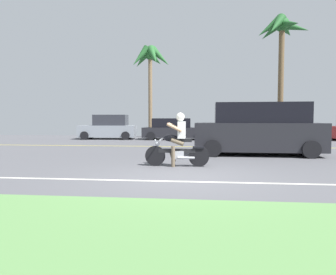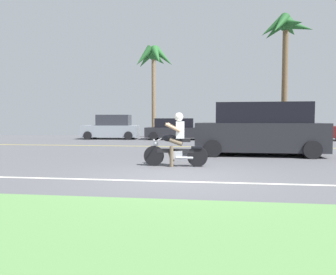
{
  "view_description": "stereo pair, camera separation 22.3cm",
  "coord_description": "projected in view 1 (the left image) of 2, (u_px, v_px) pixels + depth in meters",
  "views": [
    {
      "loc": [
        0.41,
        -7.31,
        1.39
      ],
      "look_at": [
        -0.79,
        3.96,
        0.72
      ],
      "focal_mm": 33.4,
      "sensor_mm": 36.0,
      "label": 1
    },
    {
      "loc": [
        0.63,
        -7.29,
        1.39
      ],
      "look_at": [
        -0.79,
        3.96,
        0.72
      ],
      "focal_mm": 33.4,
      "sensor_mm": 36.0,
      "label": 2
    }
  ],
  "objects": [
    {
      "name": "ground",
      "position": [
        189.0,
        162.0,
        10.37
      ],
      "size": [
        56.0,
        30.0,
        0.04
      ],
      "primitive_type": "cube",
      "color": "#545459"
    },
    {
      "name": "parked_car_2",
      "position": [
        274.0,
        131.0,
        18.71
      ],
      "size": [
        4.36,
        1.84,
        1.48
      ],
      "color": "#232328",
      "rests_on": "ground"
    },
    {
      "name": "grass_median",
      "position": [
        162.0,
        247.0,
        3.32
      ],
      "size": [
        56.0,
        3.8,
        0.06
      ],
      "primitive_type": "cube",
      "color": "#5B8C4C",
      "rests_on": "ground"
    },
    {
      "name": "parked_car_0",
      "position": [
        109.0,
        128.0,
        21.58
      ],
      "size": [
        3.94,
        2.06,
        1.68
      ],
      "color": "#8C939E",
      "rests_on": "ground"
    },
    {
      "name": "parked_car_1",
      "position": [
        174.0,
        129.0,
        21.2
      ],
      "size": [
        4.42,
        2.09,
        1.43
      ],
      "color": "#232328",
      "rests_on": "ground"
    },
    {
      "name": "motorcyclist",
      "position": [
        177.0,
        144.0,
        9.17
      ],
      "size": [
        1.89,
        0.62,
        1.58
      ],
      "color": "black",
      "rests_on": "ground"
    },
    {
      "name": "palm_tree_0",
      "position": [
        281.0,
        35.0,
        21.17
      ],
      "size": [
        3.74,
        3.62,
        8.44
      ],
      "color": "brown",
      "rests_on": "ground"
    },
    {
      "name": "palm_tree_1",
      "position": [
        150.0,
        62.0,
        23.78
      ],
      "size": [
        3.25,
        3.35,
        6.94
      ],
      "color": "#846B4C",
      "rests_on": "ground"
    },
    {
      "name": "suv_nearby",
      "position": [
        258.0,
        130.0,
        12.12
      ],
      "size": [
        5.0,
        2.25,
        2.01
      ],
      "color": "#232328",
      "rests_on": "ground"
    },
    {
      "name": "lane_line_far",
      "position": [
        193.0,
        147.0,
        15.66
      ],
      "size": [
        50.4,
        0.12,
        0.01
      ],
      "primitive_type": "cube",
      "color": "yellow",
      "rests_on": "ground"
    },
    {
      "name": "lane_line_near",
      "position": [
        182.0,
        181.0,
        6.94
      ],
      "size": [
        50.4,
        0.12,
        0.01
      ],
      "primitive_type": "cube",
      "color": "silver",
      "rests_on": "ground"
    }
  ]
}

